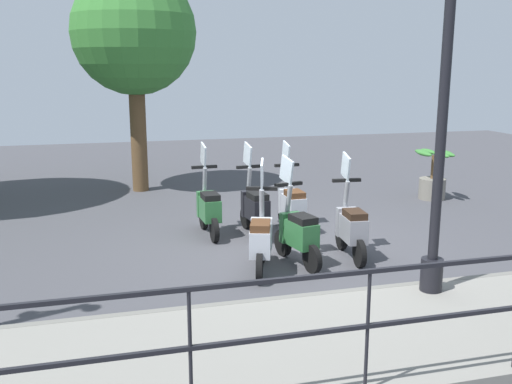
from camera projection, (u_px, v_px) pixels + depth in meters
The scene contains 12 objects.
ground_plane at pixel (290, 249), 8.95m from camera, with size 28.00×28.00×0.00m, color #424247.
promenade_walkway at pixel (385, 333), 5.95m from camera, with size 2.20×20.00×0.15m.
fence_railing at pixel (448, 297), 4.79m from camera, with size 0.04×16.03×1.07m.
lamp_post_near at pixel (442, 130), 6.48m from camera, with size 0.26×0.90×4.38m.
tree_distant at pixel (134, 34), 12.44m from camera, with size 2.73×2.73×4.90m.
potted_palm at pixel (433, 179), 12.24m from camera, with size 1.06×0.66×1.05m.
scooter_near_0 at pixel (351, 227), 8.42m from camera, with size 1.23×0.44×1.54m.
scooter_near_1 at pixel (298, 232), 8.16m from camera, with size 1.22×0.49×1.54m.
scooter_near_2 at pixel (261, 239), 7.83m from camera, with size 1.19×0.55×1.54m.
scooter_far_0 at pixel (292, 205), 9.75m from camera, with size 1.23×0.44×1.54m.
scooter_far_1 at pixel (255, 207), 9.59m from camera, with size 1.23×0.44×1.54m.
scooter_far_2 at pixel (209, 208), 9.56m from camera, with size 1.23×0.44×1.54m.
Camera 1 is at (-8.12, 2.71, 2.79)m, focal length 40.00 mm.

